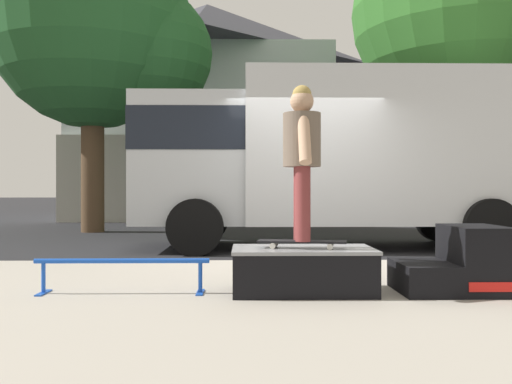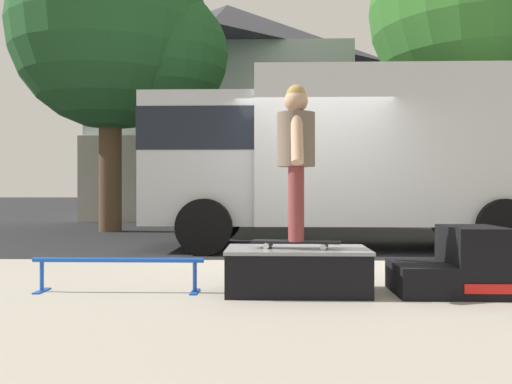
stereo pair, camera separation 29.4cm
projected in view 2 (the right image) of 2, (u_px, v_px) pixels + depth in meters
name	position (u px, v px, depth m)	size (l,w,h in m)	color
ground_plane	(320.00, 264.00, 7.62)	(140.00, 140.00, 0.00)	black
sidewalk_slab	(350.00, 305.00, 4.63)	(50.00, 5.00, 0.12)	#A8A093
skate_box	(297.00, 269.00, 4.88)	(1.26, 0.72, 0.40)	black
kicker_ramp	(457.00, 266.00, 4.84)	(0.94, 0.73, 0.59)	black
grind_rail	(118.00, 266.00, 4.91)	(1.54, 0.28, 0.31)	blue
skateboard	(296.00, 242.00, 4.84)	(0.80, 0.34, 0.07)	black
skater_kid	(296.00, 149.00, 4.83)	(0.33, 0.71, 1.37)	brown
box_truck	(342.00, 153.00, 9.80)	(6.91, 2.63, 3.05)	silver
street_tree_main	(122.00, 37.00, 13.73)	(5.42, 4.93, 7.48)	brown
street_tree_neighbour	(495.00, 13.00, 13.50)	(6.03, 5.48, 8.30)	brown
house_behind	(227.00, 109.00, 21.75)	(9.54, 8.22, 8.40)	silver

